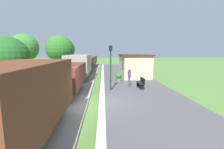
{
  "coord_description": "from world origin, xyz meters",
  "views": [
    {
      "loc": [
        0.5,
        -9.25,
        3.33
      ],
      "look_at": [
        1.23,
        3.54,
        1.45
      ],
      "focal_mm": 24.65,
      "sensor_mm": 36.0,
      "label": 1
    }
  ],
  "objects_px": {
    "bench_down_platform": "(123,68)",
    "person_waiting": "(129,76)",
    "lamp_post_near": "(111,59)",
    "tree_field_distant": "(63,49)",
    "freight_train": "(82,66)",
    "tree_trackside_mid": "(8,57)",
    "station_hut": "(134,65)",
    "tree_trackside_far": "(24,48)",
    "potted_planter": "(119,77)",
    "tree_field_left": "(59,49)",
    "bench_near_hut": "(141,83)"
  },
  "relations": [
    {
      "from": "bench_down_platform",
      "to": "tree_trackside_far",
      "type": "height_order",
      "value": "tree_trackside_far"
    },
    {
      "from": "potted_planter",
      "to": "bench_down_platform",
      "type": "bearing_deg",
      "value": 79.21
    },
    {
      "from": "station_hut",
      "to": "bench_near_hut",
      "type": "bearing_deg",
      "value": -95.8
    },
    {
      "from": "person_waiting",
      "to": "tree_field_distant",
      "type": "xyz_separation_m",
      "value": [
        -10.67,
        19.67,
        2.79
      ]
    },
    {
      "from": "tree_trackside_mid",
      "to": "tree_trackside_far",
      "type": "distance_m",
      "value": 6.29
    },
    {
      "from": "person_waiting",
      "to": "tree_trackside_far",
      "type": "bearing_deg",
      "value": -21.5
    },
    {
      "from": "bench_near_hut",
      "to": "tree_trackside_far",
      "type": "bearing_deg",
      "value": 155.69
    },
    {
      "from": "freight_train",
      "to": "lamp_post_near",
      "type": "xyz_separation_m",
      "value": [
        3.49,
        -8.73,
        1.3
      ]
    },
    {
      "from": "bench_near_hut",
      "to": "tree_trackside_far",
      "type": "distance_m",
      "value": 13.77
    },
    {
      "from": "tree_trackside_mid",
      "to": "person_waiting",
      "type": "bearing_deg",
      "value": 6.61
    },
    {
      "from": "bench_near_hut",
      "to": "tree_field_distant",
      "type": "distance_m",
      "value": 23.61
    },
    {
      "from": "person_waiting",
      "to": "tree_field_distant",
      "type": "relative_size",
      "value": 0.27
    },
    {
      "from": "station_hut",
      "to": "tree_trackside_far",
      "type": "height_order",
      "value": "tree_trackside_far"
    },
    {
      "from": "tree_trackside_far",
      "to": "tree_field_left",
      "type": "height_order",
      "value": "tree_field_left"
    },
    {
      "from": "bench_down_platform",
      "to": "tree_trackside_mid",
      "type": "relative_size",
      "value": 0.33
    },
    {
      "from": "person_waiting",
      "to": "tree_trackside_far",
      "type": "relative_size",
      "value": 0.32
    },
    {
      "from": "freight_train",
      "to": "tree_trackside_far",
      "type": "distance_m",
      "value": 7.0
    },
    {
      "from": "person_waiting",
      "to": "lamp_post_near",
      "type": "distance_m",
      "value": 2.69
    },
    {
      "from": "potted_planter",
      "to": "station_hut",
      "type": "bearing_deg",
      "value": 55.77
    },
    {
      "from": "tree_trackside_mid",
      "to": "station_hut",
      "type": "bearing_deg",
      "value": 31.77
    },
    {
      "from": "tree_trackside_mid",
      "to": "tree_field_distant",
      "type": "distance_m",
      "value": 20.84
    },
    {
      "from": "bench_down_platform",
      "to": "person_waiting",
      "type": "xyz_separation_m",
      "value": [
        -0.92,
        -11.04,
        0.46
      ]
    },
    {
      "from": "tree_trackside_far",
      "to": "freight_train",
      "type": "bearing_deg",
      "value": 22.99
    },
    {
      "from": "lamp_post_near",
      "to": "freight_train",
      "type": "bearing_deg",
      "value": 111.78
    },
    {
      "from": "person_waiting",
      "to": "tree_trackside_mid",
      "type": "xyz_separation_m",
      "value": [
        -9.62,
        -1.11,
        1.78
      ]
    },
    {
      "from": "bench_down_platform",
      "to": "potted_planter",
      "type": "height_order",
      "value": "potted_planter"
    },
    {
      "from": "bench_near_hut",
      "to": "potted_planter",
      "type": "xyz_separation_m",
      "value": [
        -1.64,
        3.09,
        0.0
      ]
    },
    {
      "from": "station_hut",
      "to": "tree_field_left",
      "type": "distance_m",
      "value": 13.74
    },
    {
      "from": "freight_train",
      "to": "tree_trackside_mid",
      "type": "bearing_deg",
      "value": -117.13
    },
    {
      "from": "lamp_post_near",
      "to": "tree_field_distant",
      "type": "relative_size",
      "value": 0.58
    },
    {
      "from": "freight_train",
      "to": "station_hut",
      "type": "distance_m",
      "value": 7.0
    },
    {
      "from": "lamp_post_near",
      "to": "tree_field_left",
      "type": "relative_size",
      "value": 0.6
    },
    {
      "from": "bench_near_hut",
      "to": "potted_planter",
      "type": "distance_m",
      "value": 3.49
    },
    {
      "from": "station_hut",
      "to": "tree_trackside_mid",
      "type": "height_order",
      "value": "tree_trackside_mid"
    },
    {
      "from": "freight_train",
      "to": "tree_trackside_far",
      "type": "height_order",
      "value": "tree_trackside_far"
    },
    {
      "from": "person_waiting",
      "to": "tree_field_left",
      "type": "distance_m",
      "value": 16.72
    },
    {
      "from": "bench_down_platform",
      "to": "lamp_post_near",
      "type": "xyz_separation_m",
      "value": [
        -2.66,
        -12.31,
        2.08
      ]
    },
    {
      "from": "bench_down_platform",
      "to": "tree_field_left",
      "type": "xyz_separation_m",
      "value": [
        -10.62,
        2.3,
        3.18
      ]
    },
    {
      "from": "bench_down_platform",
      "to": "person_waiting",
      "type": "height_order",
      "value": "person_waiting"
    },
    {
      "from": "station_hut",
      "to": "tree_trackside_far",
      "type": "distance_m",
      "value": 13.1
    },
    {
      "from": "bench_down_platform",
      "to": "person_waiting",
      "type": "bearing_deg",
      "value": -94.78
    },
    {
      "from": "tree_field_left",
      "to": "person_waiting",
      "type": "bearing_deg",
      "value": -53.97
    },
    {
      "from": "bench_down_platform",
      "to": "person_waiting",
      "type": "distance_m",
      "value": 11.09
    },
    {
      "from": "bench_near_hut",
      "to": "bench_down_platform",
      "type": "distance_m",
      "value": 11.68
    },
    {
      "from": "bench_near_hut",
      "to": "potted_planter",
      "type": "bearing_deg",
      "value": 117.95
    },
    {
      "from": "freight_train",
      "to": "tree_trackside_far",
      "type": "xyz_separation_m",
      "value": [
        -6.08,
        -2.58,
        2.3
      ]
    },
    {
      "from": "lamp_post_near",
      "to": "tree_field_left",
      "type": "bearing_deg",
      "value": 118.62
    },
    {
      "from": "freight_train",
      "to": "potted_planter",
      "type": "height_order",
      "value": "freight_train"
    },
    {
      "from": "lamp_post_near",
      "to": "bench_down_platform",
      "type": "bearing_deg",
      "value": 77.82
    },
    {
      "from": "tree_trackside_far",
      "to": "tree_trackside_mid",
      "type": "bearing_deg",
      "value": -74.28
    }
  ]
}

